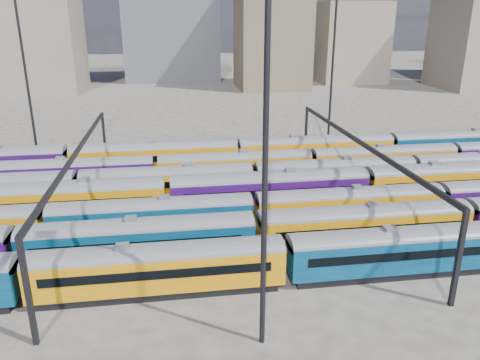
{
  "coord_description": "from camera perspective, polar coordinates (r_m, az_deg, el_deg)",
  "views": [
    {
      "loc": [
        -10.34,
        -47.72,
        20.67
      ],
      "look_at": [
        -2.82,
        2.56,
        3.0
      ],
      "focal_mm": 35.0,
      "sensor_mm": 36.0,
      "label": 1
    }
  ],
  "objects": [
    {
      "name": "ground",
      "position": [
        53.03,
        3.44,
        -3.81
      ],
      "size": [
        500.0,
        500.0,
        0.0
      ],
      "primitive_type": "plane",
      "color": "#46403B",
      "rests_on": "ground"
    },
    {
      "name": "rake_0",
      "position": [
        38.36,
        5.56,
        -9.03
      ],
      "size": [
        121.07,
        2.95,
        4.97
      ],
      "color": "black",
      "rests_on": "ground"
    },
    {
      "name": "rake_1",
      "position": [
        45.28,
        14.93,
        -4.97
      ],
      "size": [
        102.62,
        3.01,
        5.06
      ],
      "color": "black",
      "rests_on": "ground"
    },
    {
      "name": "rake_2",
      "position": [
        46.45,
        -10.64,
        -4.1
      ],
      "size": [
        99.94,
        2.93,
        4.93
      ],
      "color": "black",
      "rests_on": "ground"
    },
    {
      "name": "rake_3",
      "position": [
        51.99,
        3.65,
        -0.86
      ],
      "size": [
        156.7,
        3.27,
        5.52
      ],
      "color": "black",
      "rests_on": "ground"
    },
    {
      "name": "rake_4",
      "position": [
        55.73,
        -8.8,
        0.05
      ],
      "size": [
        102.0,
        2.99,
        5.03
      ],
      "color": "black",
      "rests_on": "ground"
    },
    {
      "name": "rake_5",
      "position": [
        63.16,
        8.65,
        2.35
      ],
      "size": [
        122.34,
        2.98,
        5.02
      ],
      "color": "black",
      "rests_on": "ground"
    },
    {
      "name": "rake_6",
      "position": [
        68.29,
        9.18,
        3.87
      ],
      "size": [
        159.25,
        3.32,
        5.61
      ],
      "color": "black",
      "rests_on": "ground"
    },
    {
      "name": "gantry_1",
      "position": [
        50.63,
        -19.16,
        2.17
      ],
      "size": [
        0.35,
        40.35,
        8.03
      ],
      "color": "black",
      "rests_on": "ground"
    },
    {
      "name": "gantry_2",
      "position": [
        53.7,
        14.1,
        3.6
      ],
      "size": [
        0.35,
        40.35,
        8.03
      ],
      "color": "black",
      "rests_on": "ground"
    },
    {
      "name": "mast_1",
      "position": [
        72.75,
        -24.73,
        12.18
      ],
      "size": [
        1.4,
        0.5,
        25.6
      ],
      "color": "black",
      "rests_on": "ground"
    },
    {
      "name": "mast_2",
      "position": [
        27.11,
        3.14,
        4.82
      ],
      "size": [
        1.4,
        0.5,
        25.6
      ],
      "color": "black",
      "rests_on": "ground"
    },
    {
      "name": "mast_3",
      "position": [
        76.36,
        11.24,
        13.78
      ],
      "size": [
        1.4,
        0.5,
        25.6
      ],
      "color": "black",
      "rests_on": "ground"
    }
  ]
}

